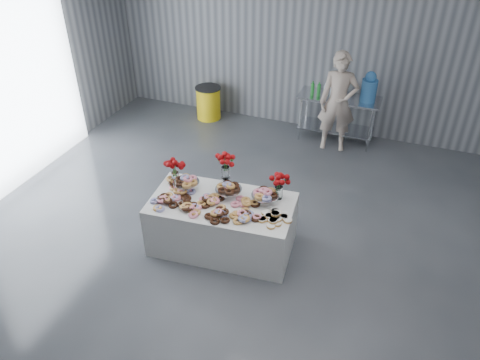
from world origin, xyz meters
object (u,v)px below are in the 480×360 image
Objects in this scene: water_jug at (369,88)px; person at (338,102)px; prep_table at (338,111)px; display_table at (222,224)px; trash_barrel at (208,103)px.

water_jug is 0.60m from person.
prep_table is 2.71× the size of water_jug.
display_table is 3.46m from person.
water_jug is at bearing 69.58° from display_table.
trash_barrel is (-2.68, -0.00, -0.28)m from prep_table.
water_jug is at bearing 0.00° from trash_barrel.
person is (0.87, 3.31, 0.55)m from display_table.
prep_table is at bearing 86.13° from person.
trash_barrel is (-2.71, 0.30, -0.58)m from person.
water_jug is at bearing -0.00° from prep_table.
person reaches higher than prep_table.
person is at bearing -147.47° from water_jug.
water_jug is 0.81× the size of trash_barrel.
display_table is 3.43× the size of water_jug.
person reaches higher than water_jug.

